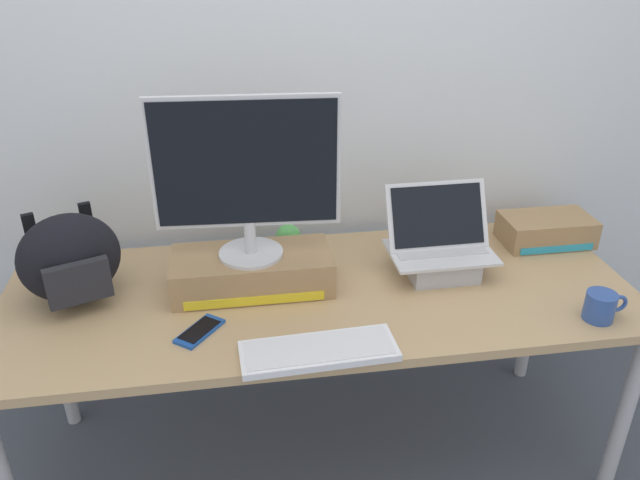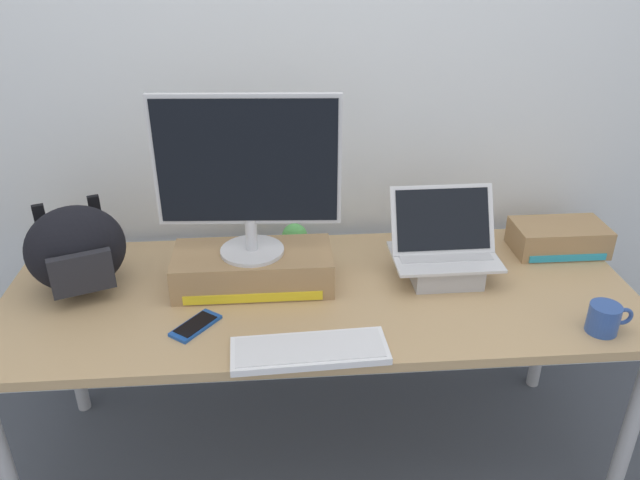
{
  "view_description": "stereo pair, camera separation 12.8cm",
  "coord_description": "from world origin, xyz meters",
  "views": [
    {
      "loc": [
        -0.26,
        -1.66,
        1.77
      ],
      "look_at": [
        0.0,
        0.0,
        0.9
      ],
      "focal_mm": 34.71,
      "sensor_mm": 36.0,
      "label": 1
    },
    {
      "loc": [
        -0.13,
        -1.67,
        1.77
      ],
      "look_at": [
        0.0,
        0.0,
        0.9
      ],
      "focal_mm": 34.71,
      "sensor_mm": 36.0,
      "label": 2
    }
  ],
  "objects": [
    {
      "name": "toner_box_cyan",
      "position": [
        0.86,
        0.2,
        0.77
      ],
      "size": [
        0.32,
        0.18,
        0.1
      ],
      "color": "#9E7A51",
      "rests_on": "desk"
    },
    {
      "name": "cell_phone",
      "position": [
        -0.38,
        -0.17,
        0.72
      ],
      "size": [
        0.15,
        0.16,
        0.01
      ],
      "rotation": [
        0.0,
        0.0,
        -0.67
      ],
      "color": "#19479E",
      "rests_on": "desk"
    },
    {
      "name": "external_keyboard",
      "position": [
        -0.05,
        -0.32,
        0.73
      ],
      "size": [
        0.43,
        0.17,
        0.02
      ],
      "rotation": [
        0.0,
        0.0,
        0.04
      ],
      "color": "white",
      "rests_on": "desk"
    },
    {
      "name": "plush_toy",
      "position": [
        -0.07,
        0.3,
        0.76
      ],
      "size": [
        0.09,
        0.09,
        0.09
      ],
      "color": "#56B256",
      "rests_on": "desk"
    },
    {
      "name": "coffee_mug",
      "position": [
        0.79,
        -0.28,
        0.76
      ],
      "size": [
        0.13,
        0.09,
        0.09
      ],
      "color": "#2D4C93",
      "rests_on": "desk"
    },
    {
      "name": "desktop_monitor",
      "position": [
        -0.21,
        0.05,
        1.11
      ],
      "size": [
        0.55,
        0.2,
        0.5
      ],
      "rotation": [
        0.0,
        0.0,
        -0.06
      ],
      "color": "silver",
      "rests_on": "toner_box_yellow"
    },
    {
      "name": "messenger_backpack",
      "position": [
        -0.76,
        0.07,
        0.86
      ],
      "size": [
        0.35,
        0.3,
        0.28
      ],
      "rotation": [
        0.0,
        0.0,
        0.37
      ],
      "color": "black",
      "rests_on": "desk"
    },
    {
      "name": "ground_plane",
      "position": [
        0.0,
        0.0,
        0.0
      ],
      "size": [
        20.0,
        20.0,
        0.0
      ],
      "primitive_type": "plane",
      "color": "#474C56"
    },
    {
      "name": "back_wall",
      "position": [
        0.0,
        0.48,
        1.3
      ],
      "size": [
        7.0,
        0.1,
        2.6
      ],
      "primitive_type": "cube",
      "color": "silver",
      "rests_on": "ground"
    },
    {
      "name": "toner_box_yellow",
      "position": [
        -0.21,
        0.05,
        0.78
      ],
      "size": [
        0.5,
        0.23,
        0.12
      ],
      "color": "#9E7A51",
      "rests_on": "desk"
    },
    {
      "name": "open_laptop",
      "position": [
        0.41,
        0.06,
        0.78
      ],
      "size": [
        0.34,
        0.23,
        0.28
      ],
      "rotation": [
        0.0,
        0.0,
        0.01
      ],
      "color": "#ADADB2",
      "rests_on": "desk"
    },
    {
      "name": "desk",
      "position": [
        0.0,
        0.0,
        0.66
      ],
      "size": [
        2.0,
        0.77,
        0.72
      ],
      "color": "tan",
      "rests_on": "ground"
    }
  ]
}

